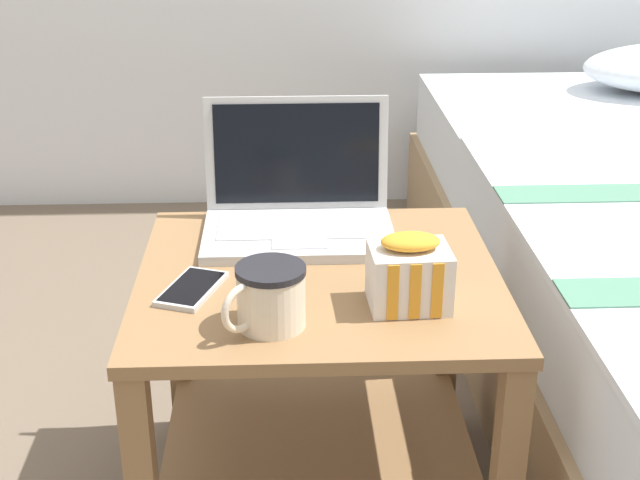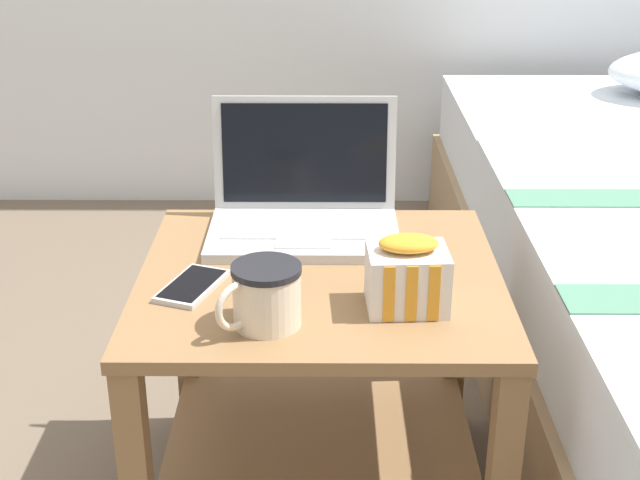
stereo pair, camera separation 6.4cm
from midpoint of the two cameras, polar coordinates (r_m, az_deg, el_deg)
name	(u,v)px [view 2 (the right image)]	position (r m, az deg, el deg)	size (l,w,h in m)	color
bedside_table	(320,361)	(1.58, 1.17, -7.79)	(0.61, 0.57, 0.49)	olive
laptop	(304,207)	(1.65, 0.07, 2.13)	(0.35, 0.25, 0.23)	#B7BABC
mug_front_left	(265,293)	(1.32, -2.14, -3.40)	(0.12, 0.12, 0.10)	beige
snack_bag	(407,275)	(1.38, 6.93, -2.28)	(0.13, 0.11, 0.12)	silver
cell_phone	(192,286)	(1.46, -6.95, -2.94)	(0.11, 0.15, 0.01)	#B7BABC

